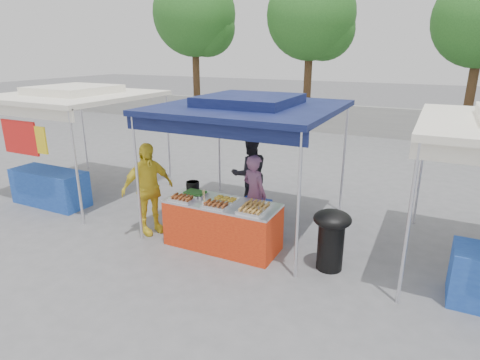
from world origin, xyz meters
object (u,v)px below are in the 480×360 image
at_px(vendor_table, 222,225).
at_px(wok_burner, 331,235).
at_px(customer_person, 148,189).
at_px(vendor_woman, 254,194).
at_px(helper_man, 250,174).
at_px(cooking_pot, 193,185).

height_order(vendor_table, wok_burner, wok_burner).
bearing_deg(customer_person, vendor_woman, -38.07).
distance_m(wok_burner, customer_person, 3.46).
xyz_separation_m(vendor_table, wok_burner, (1.90, 0.10, 0.17)).
bearing_deg(helper_man, cooking_pot, 28.29).
relative_size(helper_man, customer_person, 0.95).
xyz_separation_m(vendor_table, customer_person, (-1.54, -0.09, 0.46)).
bearing_deg(vendor_table, cooking_pot, 156.55).
height_order(vendor_woman, helper_man, helper_man).
distance_m(vendor_table, vendor_woman, 0.92).
bearing_deg(cooking_pot, vendor_table, -23.45).
height_order(vendor_woman, customer_person, customer_person).
bearing_deg(customer_person, wok_burner, -61.98).
relative_size(vendor_woman, helper_man, 0.92).
xyz_separation_m(wok_burner, vendor_woman, (-1.66, 0.72, 0.17)).
bearing_deg(vendor_woman, vendor_table, 94.87).
xyz_separation_m(vendor_table, vendor_woman, (0.24, 0.82, 0.34)).
xyz_separation_m(vendor_table, helper_man, (-0.29, 1.77, 0.41)).
distance_m(cooking_pot, vendor_woman, 1.18).
distance_m(cooking_pot, helper_man, 1.51).
distance_m(cooking_pot, wok_burner, 2.77).
bearing_deg(vendor_woman, cooking_pot, 44.56).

